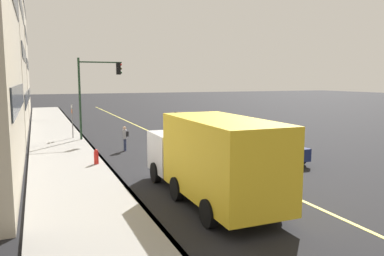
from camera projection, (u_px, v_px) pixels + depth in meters
name	position (u px, v px, depth m)	size (l,w,h in m)	color
ground	(182.00, 146.00, 25.97)	(200.00, 200.00, 0.00)	black
sidewalk_slab	(64.00, 154.00, 23.03)	(80.00, 3.92, 0.15)	gray
curb_edge	(95.00, 151.00, 23.74)	(80.00, 0.16, 0.15)	slate
lane_stripe_center	(182.00, 146.00, 25.97)	(80.00, 0.16, 0.01)	#D8CC4C
car_black	(187.00, 122.00, 33.44)	(4.24, 1.88, 1.66)	black
car_navy	(272.00, 147.00, 21.34)	(4.44, 2.11, 1.45)	navy
car_green	(204.00, 132.00, 27.99)	(3.85, 1.92, 1.39)	#1E6038
truck_yellow	(212.00, 157.00, 14.10)	(8.17, 2.63, 3.21)	silver
pedestrian_with_backpack	(125.00, 137.00, 24.22)	(0.43, 0.45, 1.59)	#262D4C
traffic_light_mast	(95.00, 85.00, 27.96)	(0.28, 3.23, 6.12)	#1E3823
street_sign_post	(72.00, 119.00, 28.58)	(0.60, 0.08, 2.72)	slate
fire_hydrant	(96.00, 158.00, 19.86)	(0.24, 0.24, 0.94)	red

